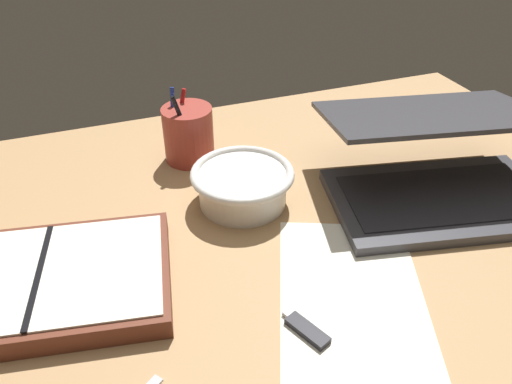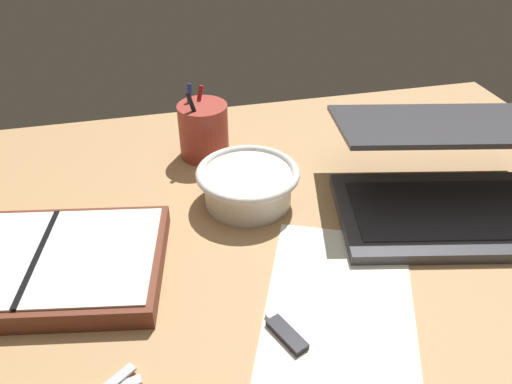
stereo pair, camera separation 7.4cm
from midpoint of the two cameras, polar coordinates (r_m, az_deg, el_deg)
desk_top at (r=74.66cm, az=-3.05°, el=-7.79°), size 140.00×100.00×2.00cm
laptop at (r=87.29cm, az=17.75°, el=2.39°), size 41.42×37.16×14.60cm
bowl at (r=82.26cm, az=-4.14°, el=0.79°), size 17.07×17.07×6.33cm
pen_cup at (r=94.78cm, az=-10.00°, el=6.50°), size 9.32×9.32×14.02cm
planner at (r=74.61cm, az=-25.97°, el=-9.43°), size 36.99×27.38×3.55cm
paper_sheet_front at (r=68.83cm, az=7.78°, el=-11.50°), size 29.02×34.66×0.16cm
usb_drive at (r=63.62cm, az=2.28°, el=-15.62°), size 4.31×7.25×1.00cm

